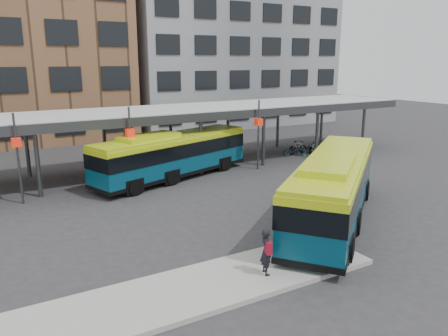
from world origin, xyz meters
TOP-DOWN VIEW (x-y plane):
  - ground at (0.00, 0.00)m, footprint 120.00×120.00m
  - boarding_island at (-5.50, -3.00)m, footprint 14.00×3.00m
  - canopy at (-0.06, 12.87)m, footprint 40.00×6.53m
  - building_grey at (16.00, 32.00)m, footprint 24.00×14.00m
  - bus_front at (3.32, -0.42)m, footprint 11.07×9.54m
  - bus_rear at (-0.09, 10.38)m, footprint 11.33×5.75m
  - pedestrian at (-2.57, -3.40)m, footprint 0.53×0.69m
  - bike_rack at (12.43, 11.88)m, footprint 5.31×1.34m

SIDE VIEW (x-z plane):
  - ground at x=0.00m, z-range 0.00..0.00m
  - boarding_island at x=-5.50m, z-range 0.00..0.18m
  - bike_rack at x=12.43m, z-range -0.06..1.02m
  - pedestrian at x=-2.57m, z-range 0.19..1.85m
  - bus_rear at x=-0.09m, z-range 0.06..3.14m
  - bus_front at x=3.32m, z-range 0.07..3.40m
  - canopy at x=-0.06m, z-range 1.51..6.31m
  - building_grey at x=16.00m, z-range 0.00..20.00m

